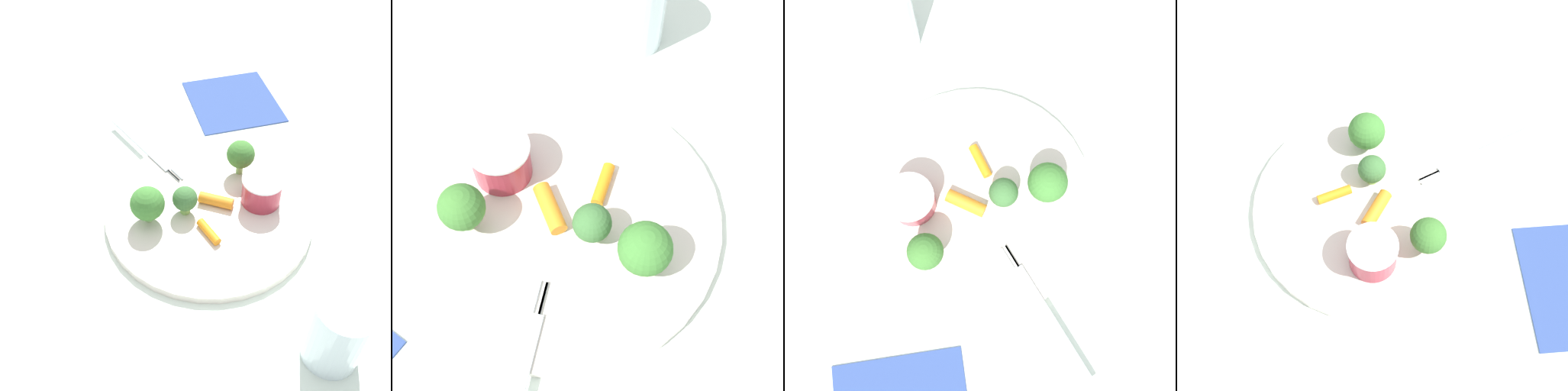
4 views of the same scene
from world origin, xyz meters
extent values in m
plane|color=white|center=(0.00, 0.00, 0.00)|extent=(2.40, 2.40, 0.00)
cylinder|color=silver|center=(0.00, 0.00, 0.01)|extent=(0.28, 0.28, 0.01)
cylinder|color=#9E2B3C|center=(-0.03, -0.06, 0.03)|extent=(0.05, 0.05, 0.04)
cylinder|color=silver|center=(-0.03, -0.06, 0.05)|extent=(0.06, 0.06, 0.00)
cylinder|color=#86BC67|center=(0.03, -0.08, 0.02)|extent=(0.01, 0.01, 0.02)
sphere|color=#3C742F|center=(0.03, -0.08, 0.05)|extent=(0.04, 0.04, 0.04)
cylinder|color=#87BC58|center=(0.02, 0.03, 0.02)|extent=(0.01, 0.01, 0.01)
sphere|color=#3A6A35|center=(0.02, 0.03, 0.04)|extent=(0.03, 0.03, 0.03)
cylinder|color=#8FB56C|center=(0.03, 0.08, 0.02)|extent=(0.01, 0.01, 0.02)
sphere|color=#3C7831|center=(0.03, 0.08, 0.04)|extent=(0.05, 0.05, 0.05)
cylinder|color=orange|center=(0.00, -0.01, 0.02)|extent=(0.05, 0.04, 0.02)
cylinder|color=orange|center=(-0.03, 0.03, 0.02)|extent=(0.04, 0.02, 0.01)
cube|color=#ABBAC0|center=(0.17, 0.00, 0.01)|extent=(0.15, 0.01, 0.00)
cube|color=#ABBAC0|center=(0.08, -0.01, 0.01)|extent=(0.03, 0.00, 0.00)
cube|color=#ABBAC0|center=(0.08, 0.00, 0.01)|extent=(0.03, 0.00, 0.00)
cube|color=#ABBAC0|center=(0.08, 0.00, 0.01)|extent=(0.03, 0.00, 0.00)
cube|color=#ABBAC0|center=(0.08, 0.00, 0.01)|extent=(0.03, 0.00, 0.00)
cylinder|color=silver|center=(-0.24, 0.03, 0.05)|extent=(0.06, 0.06, 0.09)
camera|label=1|loc=(-0.33, 0.29, 0.50)|focal=44.22mm
camera|label=2|loc=(0.22, 0.07, 0.46)|focal=51.22mm
camera|label=3|loc=(0.10, -0.05, 0.54)|focal=42.07mm
camera|label=4|loc=(-0.14, -0.27, 0.58)|focal=49.54mm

